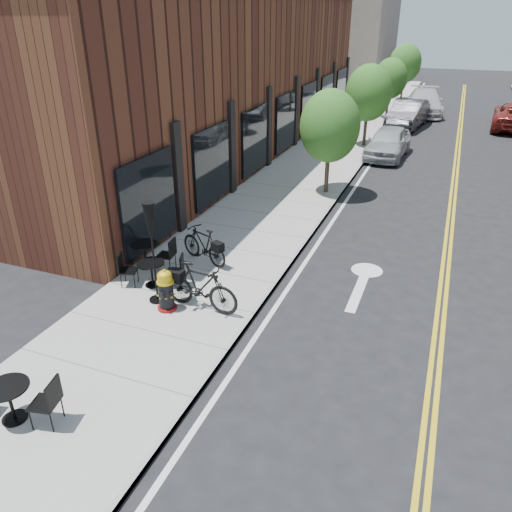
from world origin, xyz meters
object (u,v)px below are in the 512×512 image
at_px(bicycle_left, 204,245).
at_px(bistro_set_c, 145,252).
at_px(bicycle_right, 200,287).
at_px(parked_car_b, 408,114).
at_px(bistro_set_a, 9,398).
at_px(bistro_set_b, 152,270).
at_px(parked_car_c, 424,102).
at_px(patio_umbrella, 151,232).
at_px(fire_hydrant, 166,291).
at_px(parked_car_a, 388,142).

bearing_deg(bicycle_left, bistro_set_c, -35.86).
relative_size(bicycle_right, parked_car_b, 0.40).
height_order(bistro_set_a, bistro_set_b, bistro_set_a).
relative_size(bicycle_left, bistro_set_a, 0.98).
relative_size(parked_car_b, parked_car_c, 0.85).
bearing_deg(patio_umbrella, bistro_set_a, -92.94).
distance_m(fire_hydrant, bicycle_left, 2.52).
bearing_deg(fire_hydrant, bistro_set_b, 153.17).
distance_m(fire_hydrant, parked_car_c, 28.39).
xyz_separation_m(bistro_set_b, bistro_set_c, (-0.72, 0.82, 0.03)).
distance_m(parked_car_a, parked_car_c, 12.21).
bearing_deg(parked_car_c, patio_umbrella, -103.70).
distance_m(fire_hydrant, bistro_set_c, 2.32).
relative_size(patio_umbrella, parked_car_b, 0.52).
bearing_deg(fire_hydrant, bistro_set_a, -83.09).
bearing_deg(bistro_set_a, parked_car_c, 69.97).
bearing_deg(parked_car_a, patio_umbrella, -97.81).
relative_size(bistro_set_a, bistro_set_c, 1.02).
height_order(bicycle_right, parked_car_b, parked_car_b).
bearing_deg(bistro_set_c, bicycle_left, 26.60).
xyz_separation_m(bicycle_right, bistro_set_b, (-1.65, 0.54, -0.15)).
distance_m(bicycle_right, bistro_set_b, 1.74).
relative_size(bistro_set_c, parked_car_b, 0.35).
relative_size(bicycle_left, parked_car_b, 0.35).
height_order(bicycle_left, bistro_set_a, bicycle_left).
bearing_deg(bicycle_right, bistro_set_b, 76.25).
height_order(bicycle_left, parked_car_c, parked_car_c).
bearing_deg(bicycle_left, bistro_set_a, 18.93).
distance_m(bicycle_right, parked_car_b, 23.30).
relative_size(bistro_set_c, parked_car_a, 0.40).
bearing_deg(fire_hydrant, patio_umbrella, 164.78).
xyz_separation_m(fire_hydrant, bicycle_left, (-0.28, 2.50, 0.02)).
height_order(fire_hydrant, bicycle_left, fire_hydrant).
height_order(bistro_set_b, parked_car_b, parked_car_b).
height_order(fire_hydrant, bistro_set_a, fire_hydrant).
height_order(bicycle_right, bistro_set_c, bicycle_right).
relative_size(bicycle_left, bistro_set_c, 1.01).
bearing_deg(parked_car_b, bistro_set_c, -94.44).
bearing_deg(parked_car_c, bicycle_left, -104.11).
distance_m(fire_hydrant, parked_car_a, 16.22).
relative_size(fire_hydrant, parked_car_a, 0.24).
xyz_separation_m(bistro_set_a, parked_car_c, (4.11, 32.18, 0.24)).
bearing_deg(parked_car_b, fire_hydrant, -89.77).
xyz_separation_m(patio_umbrella, parked_car_a, (3.18, 15.74, -1.18)).
height_order(bistro_set_b, bistro_set_c, bistro_set_c).
xyz_separation_m(bistro_set_c, parked_car_b, (4.52, 21.84, 0.22)).
height_order(bistro_set_b, patio_umbrella, patio_umbrella).
bearing_deg(bistro_set_c, bicycle_right, -35.46).
xyz_separation_m(bicycle_right, parked_car_b, (2.15, 23.20, 0.09)).
height_order(parked_car_b, parked_car_c, parked_car_c).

